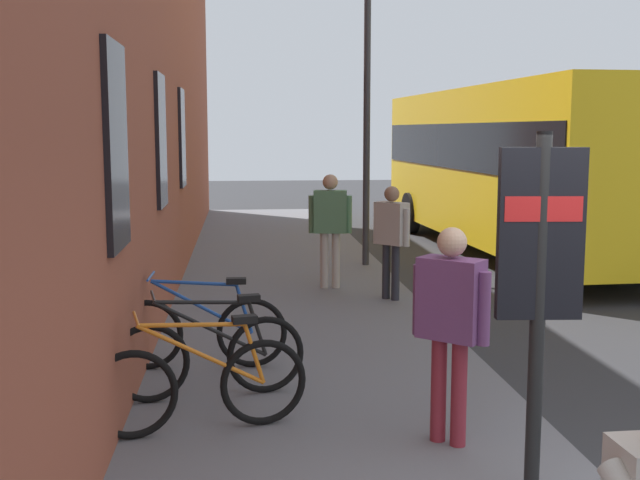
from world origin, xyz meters
TOP-DOWN VIEW (x-y plane):
  - ground at (6.00, -1.00)m, footprint 60.00×60.00m
  - sidewalk_pavement at (8.00, 1.75)m, footprint 24.00×3.50m
  - bicycle_leaning_wall at (1.88, 2.86)m, footprint 0.54×1.75m
  - bicycle_by_door at (2.71, 2.82)m, footprint 0.49×1.76m
  - bicycle_under_window at (3.62, 2.95)m, footprint 0.48×1.77m
  - transit_info_sign at (0.54, 0.62)m, footprint 0.13×0.55m
  - city_bus at (11.63, -3.00)m, footprint 10.60×3.02m
  - pedestrian_crossing_street at (6.73, 0.40)m, footprint 0.50×0.48m
  - pedestrian_near_bus at (1.46, 0.95)m, footprint 0.50×0.52m
  - pedestrian_by_facade at (7.64, 1.18)m, footprint 0.31×0.66m
  - street_lamp at (9.70, 0.30)m, footprint 0.28×0.28m

SIDE VIEW (x-z plane):
  - ground at x=6.00m, z-range 0.00..0.00m
  - sidewalk_pavement at x=8.00m, z-range 0.00..0.12m
  - bicycle_leaning_wall at x=1.88m, z-range 0.02..1.00m
  - bicycle_under_window at x=3.62m, z-range 0.02..1.00m
  - bicycle_by_door at x=2.71m, z-range 0.02..1.00m
  - pedestrian_crossing_street at x=6.73m, z-range 0.30..1.92m
  - pedestrian_near_bus at x=1.46m, z-range 0.31..1.99m
  - pedestrian_by_facade at x=7.64m, z-range 0.31..2.06m
  - transit_info_sign at x=0.54m, z-range 0.52..2.92m
  - city_bus at x=11.63m, z-range 0.24..3.59m
  - street_lamp at x=9.70m, z-range 0.60..5.87m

